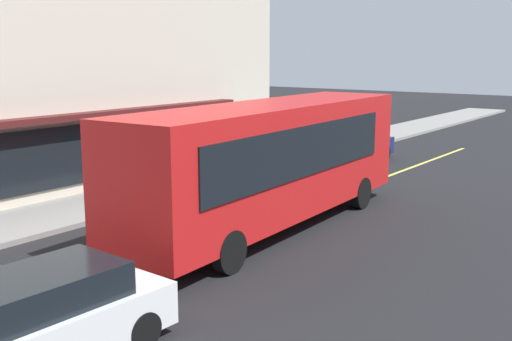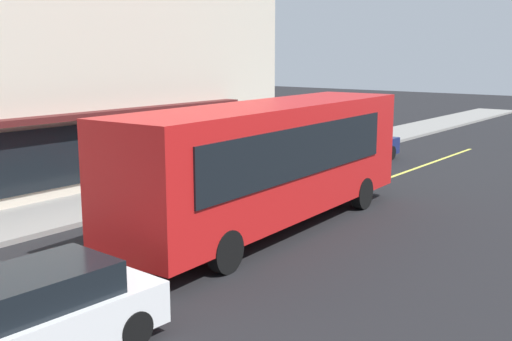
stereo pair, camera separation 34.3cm
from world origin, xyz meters
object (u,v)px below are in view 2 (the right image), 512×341
at_px(bus, 272,159).
at_px(car_maroon, 247,173).
at_px(car_navy, 359,146).
at_px(car_white, 31,319).
at_px(pedestrian_by_curb, 267,142).

xyz_separation_m(bus, car_maroon, (3.00, 3.25, -1.24)).
bearing_deg(bus, car_navy, 16.34).
bearing_deg(car_white, car_maroon, 22.67).
bearing_deg(car_navy, bus, -163.66).
distance_m(car_navy, car_maroon, 8.03).
relative_size(car_maroon, car_white, 1.01).
height_order(bus, pedestrian_by_curb, bus).
relative_size(car_white, pedestrian_by_curb, 2.63).
xyz_separation_m(car_navy, pedestrian_by_curb, (-3.76, 2.35, 0.40)).
distance_m(bus, pedestrian_by_curb, 9.21).
xyz_separation_m(car_maroon, car_white, (-11.47, -4.79, 0.00)).
height_order(car_navy, car_white, same).
height_order(car_white, pedestrian_by_curb, pedestrian_by_curb).
bearing_deg(car_maroon, pedestrian_by_curb, 28.61).
relative_size(bus, pedestrian_by_curb, 6.77).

